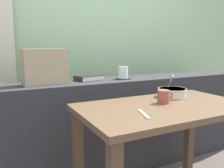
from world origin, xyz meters
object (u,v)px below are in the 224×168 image
object	(u,v)px
breakfast_table	(164,125)
juice_glass	(123,73)
closed_book	(89,78)
throw_pillow	(45,67)
coaster_square	(123,79)
ceramic_mug	(164,97)
soup_bowl	(172,93)
fork_utensil	(144,114)

from	to	relation	value
breakfast_table	juice_glass	bearing A→B (deg)	84.88
closed_book	throw_pillow	bearing A→B (deg)	-172.87
closed_book	breakfast_table	bearing A→B (deg)	-71.01
breakfast_table	coaster_square	size ratio (longest dim) A/B	10.70
throw_pillow	ceramic_mug	xyz separation A→B (m)	(0.62, -0.59, -0.17)
juice_glass	closed_book	size ratio (longest dim) A/B	0.41
throw_pillow	soup_bowl	size ratio (longest dim) A/B	1.59
ceramic_mug	soup_bowl	bearing A→B (deg)	34.20
throw_pillow	soup_bowl	xyz separation A→B (m)	(0.79, -0.47, -0.18)
soup_bowl	fork_utensil	xyz separation A→B (m)	(-0.43, -0.27, -0.03)
throw_pillow	closed_book	bearing A→B (deg)	7.13
coaster_square	fork_utensil	size ratio (longest dim) A/B	0.59
coaster_square	throw_pillow	world-z (taller)	throw_pillow
coaster_square	soup_bowl	size ratio (longest dim) A/B	0.50
breakfast_table	fork_utensil	world-z (taller)	fork_utensil
fork_utensil	closed_book	bearing A→B (deg)	106.20
breakfast_table	juice_glass	world-z (taller)	juice_glass
coaster_square	closed_book	bearing A→B (deg)	167.88
coaster_square	juice_glass	world-z (taller)	juice_glass
breakfast_table	throw_pillow	distance (m)	0.94
coaster_square	throw_pillow	size ratio (longest dim) A/B	0.31
coaster_square	breakfast_table	bearing A→B (deg)	-95.12
closed_book	ceramic_mug	xyz separation A→B (m)	(0.26, -0.64, -0.06)
breakfast_table	juice_glass	distance (m)	0.68
soup_bowl	ceramic_mug	xyz separation A→B (m)	(-0.17, -0.12, 0.01)
juice_glass	throw_pillow	bearing A→B (deg)	178.47
closed_book	throw_pillow	size ratio (longest dim) A/B	0.77
juice_glass	closed_book	world-z (taller)	juice_glass
closed_book	coaster_square	bearing A→B (deg)	-12.12
closed_book	throw_pillow	world-z (taller)	throw_pillow
soup_bowl	juice_glass	bearing A→B (deg)	107.35
closed_book	ceramic_mug	bearing A→B (deg)	-67.70
throw_pillow	ceramic_mug	world-z (taller)	throw_pillow
throw_pillow	fork_utensil	xyz separation A→B (m)	(0.36, -0.75, -0.21)
fork_utensil	ceramic_mug	size ratio (longest dim) A/B	1.50
breakfast_table	coaster_square	world-z (taller)	coaster_square
soup_bowl	ceramic_mug	distance (m)	0.21
fork_utensil	ceramic_mug	distance (m)	0.31
juice_glass	fork_utensil	bearing A→B (deg)	-111.62
coaster_square	fork_utensil	bearing A→B (deg)	-111.62
throw_pillow	ceramic_mug	bearing A→B (deg)	-43.61
closed_book	soup_bowl	world-z (taller)	soup_bowl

